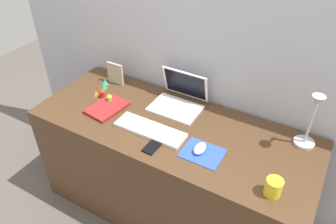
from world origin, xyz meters
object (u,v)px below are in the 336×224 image
object	(u,v)px
keyboard	(150,130)
desk_lamp	(310,123)
notebook_pad	(107,108)
toy_figurine_lime	(109,99)
toy_figurine_green	(104,86)
toy_figurine_cyan	(105,82)
cell_phone	(154,146)
toy_figurine_red	(102,93)
toy_figurine_orange	(96,93)
mouse	(200,148)
picture_frame	(115,74)
coffee_mug	(273,187)
laptop	(180,97)

from	to	relation	value
keyboard	desk_lamp	size ratio (longest dim) A/B	1.19
notebook_pad	toy_figurine_lime	world-z (taller)	toy_figurine_lime
notebook_pad	toy_figurine_green	world-z (taller)	toy_figurine_green
toy_figurine_green	toy_figurine_cyan	distance (m)	0.05
cell_phone	notebook_pad	xyz separation A→B (m)	(-0.42, 0.14, 0.01)
toy_figurine_red	toy_figurine_orange	size ratio (longest dim) A/B	1.50
toy_figurine_lime	mouse	bearing A→B (deg)	-9.56
toy_figurine_red	toy_figurine_green	world-z (taller)	toy_figurine_red
toy_figurine_red	toy_figurine_cyan	bearing A→B (deg)	122.86
toy_figurine_green	notebook_pad	bearing A→B (deg)	-46.29
cell_phone	toy_figurine_green	bearing A→B (deg)	153.54
desk_lamp	notebook_pad	size ratio (longest dim) A/B	1.43
desk_lamp	toy_figurine_lime	xyz separation A→B (m)	(-1.14, -0.19, -0.13)
toy_figurine_green	toy_figurine_orange	xyz separation A→B (m)	(0.01, -0.09, -0.00)
keyboard	notebook_pad	distance (m)	0.34
picture_frame	toy_figurine_orange	bearing A→B (deg)	-95.79
toy_figurine_green	keyboard	bearing A→B (deg)	-23.25
notebook_pad	toy_figurine_lime	bearing A→B (deg)	121.69
toy_figurine_green	desk_lamp	bearing A→B (deg)	3.63
mouse	cell_phone	bearing A→B (deg)	-158.34
cell_phone	toy_figurine_green	xyz separation A→B (m)	(-0.59, 0.31, 0.02)
notebook_pad	picture_frame	bearing A→B (deg)	123.88
toy_figurine_red	desk_lamp	bearing A→B (deg)	7.67
keyboard	notebook_pad	world-z (taller)	same
keyboard	toy_figurine_red	size ratio (longest dim) A/B	6.96
keyboard	cell_phone	bearing A→B (deg)	-49.42
keyboard	coffee_mug	bearing A→B (deg)	-7.56
keyboard	cell_phone	xyz separation A→B (m)	(0.08, -0.10, -0.01)
keyboard	toy_figurine_orange	distance (m)	0.51
desk_lamp	toy_figurine_orange	world-z (taller)	desk_lamp
notebook_pad	picture_frame	xyz separation A→B (m)	(-0.13, 0.27, 0.06)
desk_lamp	notebook_pad	bearing A→B (deg)	-167.23
keyboard	toy_figurine_green	bearing A→B (deg)	156.75
notebook_pad	toy_figurine_green	size ratio (longest dim) A/B	5.02
coffee_mug	toy_figurine_lime	distance (m)	1.10
toy_figurine_orange	coffee_mug	bearing A→B (deg)	-10.37
toy_figurine_green	toy_figurine_cyan	xyz separation A→B (m)	(-0.02, 0.05, -0.00)
coffee_mug	toy_figurine_red	world-z (taller)	coffee_mug
laptop	cell_phone	distance (m)	0.41
keyboard	desk_lamp	distance (m)	0.84
coffee_mug	laptop	bearing A→B (deg)	149.82
desk_lamp	picture_frame	world-z (taller)	desk_lamp
laptop	toy_figurine_green	world-z (taller)	laptop
cell_phone	toy_figurine_lime	world-z (taller)	toy_figurine_lime
mouse	toy_figurine_lime	size ratio (longest dim) A/B	1.63
laptop	coffee_mug	size ratio (longest dim) A/B	3.40
mouse	notebook_pad	distance (m)	0.65
notebook_pad	laptop	bearing A→B (deg)	43.26
cell_phone	picture_frame	world-z (taller)	picture_frame
toy_figurine_green	toy_figurine_orange	world-z (taller)	toy_figurine_green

